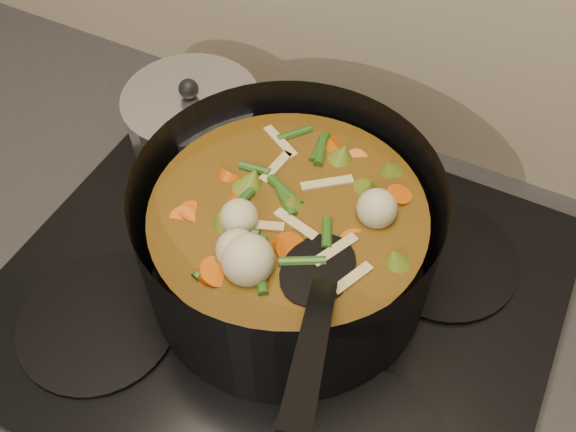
% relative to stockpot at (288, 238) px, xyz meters
% --- Properties ---
extents(counter, '(2.64, 0.64, 0.91)m').
position_rel_stockpot_xyz_m(counter, '(-0.00, -0.02, -0.55)').
color(counter, brown).
rests_on(counter, ground).
extents(stovetop, '(0.62, 0.54, 0.03)m').
position_rel_stockpot_xyz_m(stovetop, '(-0.00, -0.02, -0.08)').
color(stovetop, black).
rests_on(stovetop, counter).
extents(stockpot, '(0.35, 0.43, 0.24)m').
position_rel_stockpot_xyz_m(stockpot, '(0.00, 0.00, 0.00)').
color(stockpot, black).
rests_on(stockpot, stovetop).
extents(saucepan, '(0.17, 0.17, 0.14)m').
position_rel_stockpot_xyz_m(saucepan, '(-0.19, 0.11, -0.02)').
color(saucepan, silver).
rests_on(saucepan, stovetop).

